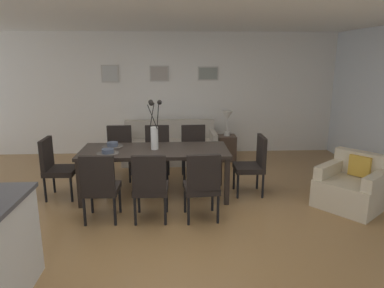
{
  "coord_description": "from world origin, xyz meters",
  "views": [
    {
      "loc": [
        0.06,
        -4.41,
        2.08
      ],
      "look_at": [
        0.34,
        0.67,
        0.81
      ],
      "focal_mm": 32.67,
      "sensor_mm": 36.0,
      "label": 1
    }
  ],
  "objects_px": {
    "dining_chair_head_west": "(55,165)",
    "side_table": "(227,148)",
    "dining_chair_near_right": "(119,150)",
    "dining_chair_mid_right": "(194,149)",
    "bowl_near_left": "(108,151)",
    "framed_picture_right": "(208,73)",
    "dining_chair_far_left": "(150,184)",
    "dining_chair_far_right": "(157,149)",
    "framed_picture_center": "(159,74)",
    "dining_chair_head_east": "(254,162)",
    "dining_table": "(155,154)",
    "table_lamp": "(227,118)",
    "sofa": "(170,147)",
    "framed_picture_left": "(110,74)",
    "armchair": "(352,187)",
    "bowl_near_right": "(112,144)",
    "dining_chair_near_left": "(100,184)",
    "centerpiece_vase": "(154,131)",
    "dining_chair_mid_left": "(202,183)"
  },
  "relations": [
    {
      "from": "centerpiece_vase",
      "to": "bowl_near_left",
      "type": "height_order",
      "value": "centerpiece_vase"
    },
    {
      "from": "dining_chair_far_left",
      "to": "dining_chair_head_east",
      "type": "height_order",
      "value": "same"
    },
    {
      "from": "dining_chair_mid_right",
      "to": "bowl_near_right",
      "type": "height_order",
      "value": "dining_chair_mid_right"
    },
    {
      "from": "framed_picture_center",
      "to": "table_lamp",
      "type": "bearing_deg",
      "value": -25.59
    },
    {
      "from": "sofa",
      "to": "framed_picture_center",
      "type": "relative_size",
      "value": 4.62
    },
    {
      "from": "bowl_near_right",
      "to": "table_lamp",
      "type": "distance_m",
      "value": 2.62
    },
    {
      "from": "bowl_near_left",
      "to": "framed_picture_right",
      "type": "xyz_separation_m",
      "value": [
        1.7,
        2.71,
        0.96
      ]
    },
    {
      "from": "dining_chair_mid_left",
      "to": "framed_picture_left",
      "type": "distance_m",
      "value": 3.98
    },
    {
      "from": "side_table",
      "to": "armchair",
      "type": "bearing_deg",
      "value": -58.94
    },
    {
      "from": "framed_picture_left",
      "to": "armchair",
      "type": "bearing_deg",
      "value": -38.34
    },
    {
      "from": "dining_chair_head_east",
      "to": "sofa",
      "type": "relative_size",
      "value": 0.49
    },
    {
      "from": "bowl_near_left",
      "to": "dining_chair_far_left",
      "type": "bearing_deg",
      "value": -46.41
    },
    {
      "from": "table_lamp",
      "to": "sofa",
      "type": "bearing_deg",
      "value": 178.52
    },
    {
      "from": "dining_chair_head_west",
      "to": "bowl_near_left",
      "type": "distance_m",
      "value": 0.9
    },
    {
      "from": "dining_chair_far_left",
      "to": "bowl_near_right",
      "type": "height_order",
      "value": "dining_chair_far_left"
    },
    {
      "from": "dining_chair_head_west",
      "to": "armchair",
      "type": "bearing_deg",
      "value": -7.39
    },
    {
      "from": "dining_chair_near_left",
      "to": "sofa",
      "type": "bearing_deg",
      "value": 72.5
    },
    {
      "from": "centerpiece_vase",
      "to": "armchair",
      "type": "distance_m",
      "value": 2.96
    },
    {
      "from": "dining_chair_far_right",
      "to": "framed_picture_center",
      "type": "relative_size",
      "value": 2.27
    },
    {
      "from": "dining_chair_near_left",
      "to": "dining_chair_mid_right",
      "type": "height_order",
      "value": "same"
    },
    {
      "from": "side_table",
      "to": "bowl_near_right",
      "type": "bearing_deg",
      "value": -141.07
    },
    {
      "from": "dining_chair_near_right",
      "to": "dining_chair_mid_right",
      "type": "relative_size",
      "value": 1.0
    },
    {
      "from": "dining_chair_near_left",
      "to": "dining_chair_head_east",
      "type": "xyz_separation_m",
      "value": [
        2.17,
        0.86,
        0.0
      ]
    },
    {
      "from": "bowl_near_left",
      "to": "table_lamp",
      "type": "relative_size",
      "value": 0.33
    },
    {
      "from": "table_lamp",
      "to": "framed_picture_left",
      "type": "xyz_separation_m",
      "value": [
        -2.42,
        0.66,
        0.85
      ]
    },
    {
      "from": "dining_chair_head_east",
      "to": "bowl_near_left",
      "type": "xyz_separation_m",
      "value": [
        -2.17,
        -0.21,
        0.27
      ]
    },
    {
      "from": "dining_chair_near_left",
      "to": "framed_picture_center",
      "type": "height_order",
      "value": "framed_picture_center"
    },
    {
      "from": "dining_chair_mid_right",
      "to": "armchair",
      "type": "xyz_separation_m",
      "value": [
        2.18,
        -1.38,
        -0.23
      ]
    },
    {
      "from": "dining_chair_far_right",
      "to": "framed_picture_center",
      "type": "distance_m",
      "value": 2.07
    },
    {
      "from": "dining_chair_near_right",
      "to": "table_lamp",
      "type": "relative_size",
      "value": 1.8
    },
    {
      "from": "framed_picture_center",
      "to": "armchair",
      "type": "bearing_deg",
      "value": -47.28
    },
    {
      "from": "dining_chair_head_west",
      "to": "side_table",
      "type": "relative_size",
      "value": 1.77
    },
    {
      "from": "dining_chair_head_east",
      "to": "bowl_near_left",
      "type": "relative_size",
      "value": 5.41
    },
    {
      "from": "centerpiece_vase",
      "to": "framed_picture_center",
      "type": "distance_m",
      "value": 2.61
    },
    {
      "from": "dining_chair_head_east",
      "to": "framed_picture_center",
      "type": "height_order",
      "value": "framed_picture_center"
    },
    {
      "from": "bowl_near_left",
      "to": "side_table",
      "type": "xyz_separation_m",
      "value": [
        2.04,
        2.05,
        -0.52
      ]
    },
    {
      "from": "dining_chair_near_right",
      "to": "dining_table",
      "type": "bearing_deg",
      "value": -52.21
    },
    {
      "from": "dining_chair_near_right",
      "to": "armchair",
      "type": "bearing_deg",
      "value": -21.91
    },
    {
      "from": "dining_chair_near_left",
      "to": "dining_chair_far_right",
      "type": "relative_size",
      "value": 1.0
    },
    {
      "from": "framed_picture_center",
      "to": "centerpiece_vase",
      "type": "bearing_deg",
      "value": -89.98
    },
    {
      "from": "dining_chair_near_right",
      "to": "dining_chair_far_left",
      "type": "relative_size",
      "value": 1.0
    },
    {
      "from": "dining_chair_near_right",
      "to": "sofa",
      "type": "xyz_separation_m",
      "value": [
        0.87,
        1.02,
        -0.23
      ]
    },
    {
      "from": "dining_chair_far_left",
      "to": "framed_picture_right",
      "type": "relative_size",
      "value": 2.1
    },
    {
      "from": "dining_chair_near_left",
      "to": "framed_picture_left",
      "type": "bearing_deg",
      "value": 96.53
    },
    {
      "from": "bowl_near_left",
      "to": "side_table",
      "type": "distance_m",
      "value": 2.94
    },
    {
      "from": "dining_table",
      "to": "dining_chair_far_right",
      "type": "distance_m",
      "value": 0.86
    },
    {
      "from": "dining_chair_mid_left",
      "to": "dining_chair_mid_right",
      "type": "relative_size",
      "value": 1.0
    },
    {
      "from": "dining_chair_far_right",
      "to": "side_table",
      "type": "relative_size",
      "value": 1.77
    },
    {
      "from": "dining_chair_far_right",
      "to": "sofa",
      "type": "relative_size",
      "value": 0.49
    },
    {
      "from": "dining_chair_near_right",
      "to": "bowl_near_right",
      "type": "relative_size",
      "value": 5.41
    }
  ]
}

